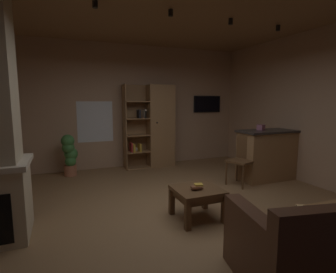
{
  "coord_description": "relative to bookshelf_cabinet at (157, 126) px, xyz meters",
  "views": [
    {
      "loc": [
        -1.49,
        -3.3,
        1.6
      ],
      "look_at": [
        0.0,
        0.4,
        1.05
      ],
      "focal_mm": 28.28,
      "sensor_mm": 36.0,
      "label": 1
    }
  ],
  "objects": [
    {
      "name": "track_light_spot_4",
      "position": [
        1.38,
        -2.32,
        1.85
      ],
      "size": [
        0.07,
        0.07,
        0.09
      ],
      "primitive_type": "cylinder",
      "color": "black"
    },
    {
      "name": "wall_back",
      "position": [
        -0.64,
        0.27,
        0.48
      ],
      "size": [
        5.86,
        0.06,
        2.89
      ],
      "primitive_type": "cube",
      "color": "tan",
      "rests_on": "ground"
    },
    {
      "name": "potted_floor_plant",
      "position": [
        -2.01,
        -0.15,
        -0.49
      ],
      "size": [
        0.33,
        0.31,
        0.89
      ],
      "color": "#B77051",
      "rests_on": "ground"
    },
    {
      "name": "coffee_table",
      "position": [
        -0.48,
        -2.97,
        -0.63
      ],
      "size": [
        0.62,
        0.59,
        0.42
      ],
      "color": "brown",
      "rests_on": "ground"
    },
    {
      "name": "wall_mounted_tv",
      "position": [
        1.5,
        0.21,
        0.52
      ],
      "size": [
        0.77,
        0.06,
        0.44
      ],
      "color": "black"
    },
    {
      "name": "table_book_2",
      "position": [
        -0.48,
        -3.0,
        -0.49
      ],
      "size": [
        0.13,
        0.12,
        0.02
      ],
      "primitive_type": "cube",
      "rotation": [
        0.0,
        0.0,
        -0.28
      ],
      "color": "gold",
      "rests_on": "coffee_table"
    },
    {
      "name": "table_book_1",
      "position": [
        -0.52,
        -3.02,
        -0.51
      ],
      "size": [
        0.15,
        0.11,
        0.03
      ],
      "primitive_type": "cube",
      "rotation": [
        0.0,
        0.0,
        -0.21
      ],
      "color": "brown",
      "rests_on": "coffee_table"
    },
    {
      "name": "floor",
      "position": [
        -0.64,
        -2.7,
        -0.98
      ],
      "size": [
        5.74,
        5.89,
        0.02
      ],
      "primitive_type": "cube",
      "color": "olive",
      "rests_on": "ground"
    },
    {
      "name": "dining_chair",
      "position": [
        1.03,
        -1.97,
        -0.44
      ],
      "size": [
        0.54,
        0.54,
        0.92
      ],
      "color": "brown",
      "rests_on": "ground"
    },
    {
      "name": "track_light_spot_2",
      "position": [
        -0.62,
        -2.37,
        1.85
      ],
      "size": [
        0.07,
        0.07,
        0.09
      ],
      "primitive_type": "cylinder",
      "color": "black"
    },
    {
      "name": "tissue_box",
      "position": [
        1.57,
        -1.81,
        0.09
      ],
      "size": [
        0.15,
        0.15,
        0.11
      ],
      "primitive_type": "cube",
      "rotation": [
        0.0,
        0.0,
        0.34
      ],
      "color": "#995972",
      "rests_on": "kitchen_bar_counter"
    },
    {
      "name": "leather_couch",
      "position": [
        0.04,
        -4.52,
        -0.67
      ],
      "size": [
        1.76,
        1.19,
        0.84
      ],
      "color": "#4C2D1E",
      "rests_on": "ground"
    },
    {
      "name": "bookshelf_cabinet",
      "position": [
        0.0,
        0.0,
        0.0
      ],
      "size": [
        1.2,
        0.41,
        1.96
      ],
      "color": "#997047",
      "rests_on": "ground"
    },
    {
      "name": "wall_right",
      "position": [
        2.26,
        -2.7,
        0.48
      ],
      "size": [
        0.06,
        5.89,
        2.89
      ],
      "primitive_type": "cube",
      "color": "tan",
      "rests_on": "ground"
    },
    {
      "name": "track_light_spot_1",
      "position": [
        -1.65,
        -2.32,
        1.85
      ],
      "size": [
        0.07,
        0.07,
        0.09
      ],
      "primitive_type": "cylinder",
      "color": "black"
    },
    {
      "name": "kitchen_bar_counter",
      "position": [
        1.78,
        -1.89,
        -0.46
      ],
      "size": [
        1.38,
        0.59,
        1.0
      ],
      "color": "#997047",
      "rests_on": "ground"
    },
    {
      "name": "track_light_spot_3",
      "position": [
        0.41,
        -2.34,
        1.85
      ],
      "size": [
        0.07,
        0.07,
        0.09
      ],
      "primitive_type": "cylinder",
      "color": "black"
    },
    {
      "name": "table_book_0",
      "position": [
        -0.49,
        -2.98,
        -0.54
      ],
      "size": [
        0.13,
        0.11,
        0.02
      ],
      "primitive_type": "cube",
      "rotation": [
        0.0,
        0.0,
        0.11
      ],
      "color": "brown",
      "rests_on": "coffee_table"
    },
    {
      "name": "window_pane_back",
      "position": [
        -1.42,
        0.24,
        0.14
      ],
      "size": [
        0.8,
        0.01,
        0.93
      ],
      "primitive_type": "cube",
      "color": "white"
    }
  ]
}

